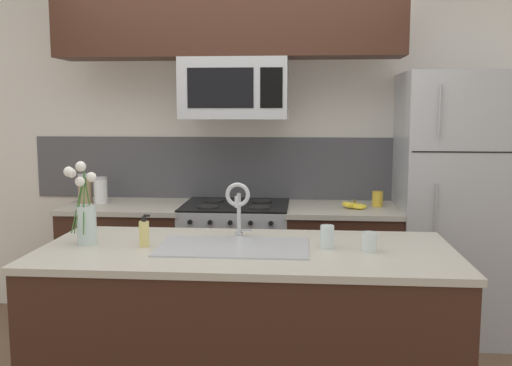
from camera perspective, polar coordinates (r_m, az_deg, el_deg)
rear_partition at (r=4.44m, az=2.37°, el=3.46°), size 5.20×0.10×2.60m
splash_band at (r=4.42m, az=-1.56°, el=1.50°), size 3.25×0.01×0.48m
back_counter_left at (r=4.40m, az=-12.62°, el=-7.91°), size 0.89×0.65×0.91m
back_counter_right at (r=4.22m, az=8.55°, el=-8.49°), size 0.81×0.65×0.91m
stove_range at (r=4.23m, az=-2.01°, el=-8.27°), size 0.76×0.64×0.93m
microwave at (r=4.06m, az=-2.12°, el=9.38°), size 0.74×0.40×0.42m
upper_cabinet_band at (r=4.08m, az=-2.78°, el=16.55°), size 2.40×0.34×0.60m
refrigerator at (r=4.27m, az=19.92°, el=-2.17°), size 0.89×0.74×1.85m
storage_jar_tall at (r=4.43m, az=-16.73°, el=-0.53°), size 0.10×0.10×0.21m
storage_jar_medium at (r=4.38m, az=-15.28°, el=-0.69°), size 0.10×0.10×0.20m
banana_bunch at (r=4.06m, az=9.83°, el=-2.25°), size 0.19×0.16×0.08m
coffee_tin at (r=4.18m, az=12.05°, el=-1.57°), size 0.08×0.08×0.11m
island_counter at (r=3.04m, az=-0.97°, el=-14.85°), size 2.09×0.92×0.91m
kitchen_sink at (r=2.92m, az=-2.28°, el=-7.78°), size 0.76×0.44×0.16m
sink_faucet at (r=3.08m, az=-1.80°, el=-1.92°), size 0.14×0.14×0.31m
dish_soap_bottle at (r=2.97m, az=-11.12°, el=-4.95°), size 0.06×0.05×0.16m
drinking_glass at (r=2.91m, az=7.13°, el=-5.35°), size 0.07×0.07×0.12m
spare_glass at (r=2.87m, az=11.28°, el=-5.79°), size 0.07×0.07×0.10m
flower_vase at (r=3.07m, az=-16.72°, el=-3.13°), size 0.15×0.15×0.44m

